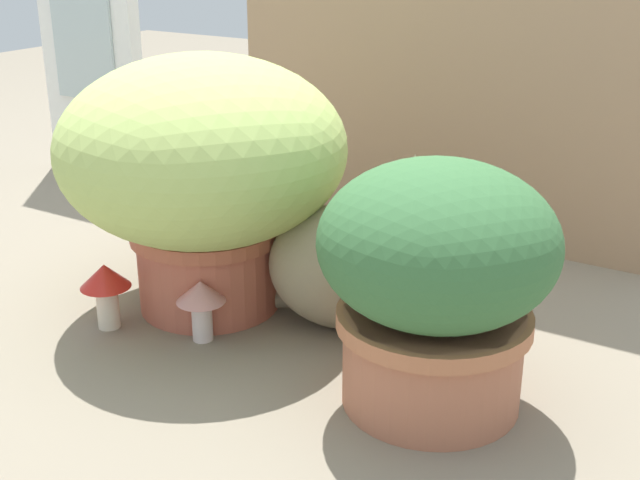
# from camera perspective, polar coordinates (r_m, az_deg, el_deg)

# --- Properties ---
(ground_plane) EXTENTS (6.00, 6.00, 0.00)m
(ground_plane) POSITION_cam_1_polar(r_m,az_deg,el_deg) (1.49, -5.29, -5.55)
(ground_plane) COLOR gray
(cardboard_backdrop) EXTENTS (1.00, 0.03, 0.96)m
(cardboard_backdrop) POSITION_cam_1_polar(r_m,az_deg,el_deg) (1.81, 8.61, 14.99)
(cardboard_backdrop) COLOR tan
(cardboard_backdrop) RESTS_ON ground
(window_panel_white) EXTENTS (0.34, 0.05, 0.89)m
(window_panel_white) POSITION_cam_1_polar(r_m,az_deg,el_deg) (2.37, -15.68, 15.14)
(window_panel_white) COLOR white
(window_panel_white) RESTS_ON ground
(grass_planter) EXTENTS (0.50, 0.50, 0.46)m
(grass_planter) POSITION_cam_1_polar(r_m,az_deg,el_deg) (1.46, -7.96, 5.17)
(grass_planter) COLOR #B75D47
(grass_planter) RESTS_ON ground
(leafy_planter) EXTENTS (0.34, 0.34, 0.36)m
(leafy_planter) POSITION_cam_1_polar(r_m,az_deg,el_deg) (1.17, 7.92, -2.54)
(leafy_planter) COLOR #B26A4D
(leafy_planter) RESTS_ON ground
(cat) EXTENTS (0.39, 0.25, 0.32)m
(cat) POSITION_cam_1_polar(r_m,az_deg,el_deg) (1.41, 2.31, -1.47)
(cat) COLOR gray
(cat) RESTS_ON ground
(mushroom_ornament_pink) EXTENTS (0.08, 0.08, 0.11)m
(mushroom_ornament_pink) POSITION_cam_1_polar(r_m,az_deg,el_deg) (1.40, -8.12, -3.99)
(mushroom_ornament_pink) COLOR silver
(mushroom_ornament_pink) RESTS_ON ground
(mushroom_ornament_red) EXTENTS (0.09, 0.09, 0.12)m
(mushroom_ornament_red) POSITION_cam_1_polar(r_m,az_deg,el_deg) (1.47, -14.41, -2.93)
(mushroom_ornament_red) COLOR beige
(mushroom_ornament_red) RESTS_ON ground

